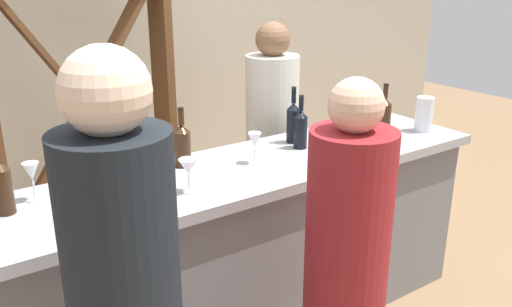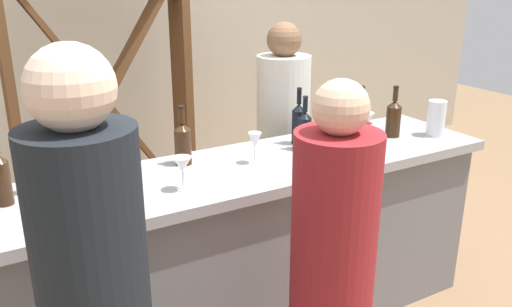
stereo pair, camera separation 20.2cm
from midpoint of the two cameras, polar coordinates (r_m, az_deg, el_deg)
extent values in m
cube|color=#B2A893|center=(4.42, -18.32, 13.02)|extent=(8.00, 0.10, 2.80)
cube|color=slate|center=(2.75, -2.14, -10.69)|extent=(2.42, 0.55, 0.88)
cube|color=#99999E|center=(2.55, -2.27, -1.62)|extent=(2.50, 0.63, 0.05)
cube|color=brown|center=(4.08, -11.25, 6.47)|extent=(0.06, 0.28, 1.86)
cube|color=brown|center=(4.19, -17.95, -6.88)|extent=(1.25, 0.28, 0.06)
cube|color=brown|center=(3.89, -19.31, 5.12)|extent=(1.16, 0.20, 1.76)
cube|color=brown|center=(3.89, -19.31, 5.12)|extent=(1.16, 0.20, 1.76)
cylinder|color=#331E0F|center=(2.26, -27.82, -3.70)|extent=(0.07, 0.07, 0.18)
cylinder|color=#331E0F|center=(2.52, -10.17, 0.45)|extent=(0.08, 0.08, 0.17)
cone|color=#331E0F|center=(2.49, -10.31, 2.64)|extent=(0.08, 0.08, 0.03)
cylinder|color=#331E0F|center=(2.47, -10.38, 3.79)|extent=(0.03, 0.03, 0.07)
cylinder|color=black|center=(2.46, -10.44, 4.71)|extent=(0.03, 0.03, 0.01)
cylinder|color=black|center=(2.74, 2.68, 2.24)|extent=(0.07, 0.07, 0.17)
cone|color=black|center=(2.71, 2.72, 4.24)|extent=(0.07, 0.07, 0.03)
cylinder|color=black|center=(2.70, 2.73, 5.29)|extent=(0.02, 0.02, 0.07)
cylinder|color=black|center=(2.69, 2.75, 6.13)|extent=(0.03, 0.03, 0.01)
cylinder|color=black|center=(2.82, 1.95, 2.93)|extent=(0.07, 0.07, 0.18)
cone|color=black|center=(2.79, 1.98, 5.04)|extent=(0.07, 0.07, 0.03)
cylinder|color=black|center=(2.78, 1.99, 6.14)|extent=(0.02, 0.02, 0.08)
cylinder|color=black|center=(2.77, 2.00, 7.02)|extent=(0.03, 0.03, 0.01)
cylinder|color=#193D1E|center=(3.00, 8.35, 3.61)|extent=(0.07, 0.07, 0.17)
cone|color=#193D1E|center=(2.97, 8.44, 5.48)|extent=(0.07, 0.07, 0.03)
cylinder|color=#193D1E|center=(2.96, 8.49, 6.45)|extent=(0.03, 0.03, 0.07)
cylinder|color=black|center=(2.95, 8.53, 7.24)|extent=(0.03, 0.03, 0.01)
cylinder|color=#331E0F|center=(3.05, 11.69, 3.67)|extent=(0.08, 0.08, 0.17)
cone|color=#331E0F|center=(3.02, 11.82, 5.50)|extent=(0.08, 0.08, 0.03)
cylinder|color=#331E0F|center=(3.01, 11.88, 6.45)|extent=(0.03, 0.03, 0.07)
cylinder|color=black|center=(3.00, 11.94, 7.22)|extent=(0.03, 0.03, 0.01)
cylinder|color=white|center=(2.25, -9.72, -4.06)|extent=(0.06, 0.06, 0.00)
cylinder|color=white|center=(2.24, -9.78, -3.14)|extent=(0.01, 0.01, 0.07)
cone|color=white|center=(2.21, -9.88, -1.45)|extent=(0.08, 0.08, 0.07)
cylinder|color=white|center=(2.92, 8.94, 1.44)|extent=(0.06, 0.06, 0.00)
cylinder|color=white|center=(2.90, 8.98, 2.22)|extent=(0.01, 0.01, 0.08)
cone|color=white|center=(2.88, 9.07, 3.77)|extent=(0.08, 0.08, 0.08)
cone|color=maroon|center=(2.89, 9.04, 3.22)|extent=(0.07, 0.07, 0.03)
cylinder|color=white|center=(2.55, -2.44, -0.99)|extent=(0.06, 0.06, 0.00)
cylinder|color=white|center=(2.54, -2.45, -0.23)|extent=(0.01, 0.01, 0.07)
cone|color=white|center=(2.51, -2.47, 1.34)|extent=(0.06, 0.06, 0.08)
cylinder|color=white|center=(2.36, -24.87, -4.54)|extent=(0.07, 0.07, 0.00)
cylinder|color=white|center=(2.35, -25.02, -3.57)|extent=(0.01, 0.01, 0.08)
cone|color=white|center=(2.32, -25.29, -1.79)|extent=(0.06, 0.06, 0.07)
cylinder|color=white|center=(2.47, -16.06, -2.43)|extent=(0.07, 0.07, 0.00)
cylinder|color=white|center=(2.46, -16.15, -1.48)|extent=(0.01, 0.01, 0.08)
cone|color=white|center=(2.43, -16.31, 0.18)|extent=(0.07, 0.07, 0.07)
cylinder|color=silver|center=(3.14, 15.84, 4.06)|extent=(0.10, 0.10, 0.20)
cylinder|color=maroon|center=(2.11, 6.66, -14.54)|extent=(0.40, 0.40, 1.29)
sphere|color=#D8AD8C|center=(1.81, 7.55, 5.08)|extent=(0.20, 0.20, 0.20)
sphere|color=beige|center=(1.36, -20.04, 6.28)|extent=(0.23, 0.23, 0.23)
cylinder|color=beige|center=(3.38, -0.03, -0.62)|extent=(0.38, 0.38, 1.32)
sphere|color=brown|center=(3.21, -0.03, 12.14)|extent=(0.21, 0.21, 0.21)
camera|label=1|loc=(0.10, -92.29, -0.81)|focal=37.30mm
camera|label=2|loc=(0.10, 87.71, 0.81)|focal=37.30mm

